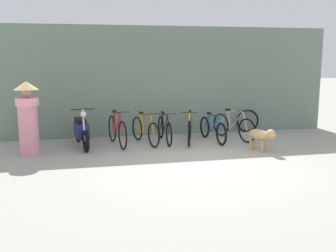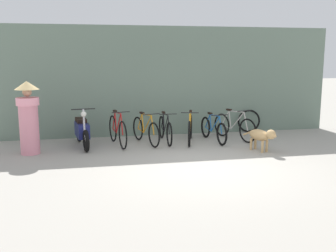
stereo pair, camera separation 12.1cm
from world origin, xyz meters
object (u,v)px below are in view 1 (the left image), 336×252
(bicycle_4, at_px, (213,130))
(spare_tire_left, at_px, (248,121))
(bicycle_3, at_px, (190,129))
(motorcycle, at_px, (82,131))
(bicycle_5, at_px, (233,127))
(stray_dog, at_px, (261,135))
(bicycle_1, at_px, (145,131))
(person_in_robes, at_px, (28,116))
(bicycle_2, at_px, (165,130))
(bicycle_0, at_px, (117,131))

(bicycle_4, relative_size, spare_tire_left, 2.40)
(bicycle_3, height_order, motorcycle, motorcycle)
(bicycle_3, distance_m, bicycle_5, 1.31)
(motorcycle, bearing_deg, spare_tire_left, 92.04)
(spare_tire_left, bearing_deg, stray_dog, -106.07)
(bicycle_1, height_order, spare_tire_left, bicycle_1)
(bicycle_1, xyz_separation_m, stray_dog, (2.63, -1.44, 0.04))
(bicycle_5, bearing_deg, stray_dog, -14.84)
(bicycle_3, distance_m, person_in_robes, 4.12)
(bicycle_4, relative_size, person_in_robes, 0.97)
(bicycle_5, distance_m, stray_dog, 1.49)
(stray_dog, bearing_deg, bicycle_4, -171.35)
(bicycle_5, height_order, stray_dog, bicycle_5)
(motorcycle, relative_size, person_in_robes, 1.06)
(bicycle_4, height_order, motorcycle, motorcycle)
(stray_dog, bearing_deg, spare_tire_left, 142.43)
(bicycle_1, distance_m, bicycle_3, 1.20)
(bicycle_4, relative_size, stray_dog, 1.63)
(bicycle_3, bearing_deg, stray_dog, 63.72)
(stray_dog, bearing_deg, bicycle_3, -154.72)
(stray_dog, xyz_separation_m, person_in_robes, (-5.49, 0.89, 0.53))
(bicycle_1, bearing_deg, motorcycle, -105.19)
(bicycle_4, bearing_deg, stray_dog, 24.29)
(bicycle_1, xyz_separation_m, bicycle_2, (0.55, 0.07, -0.01))
(bicycle_0, relative_size, bicycle_1, 1.04)
(bicycle_1, relative_size, motorcycle, 0.90)
(bicycle_3, xyz_separation_m, person_in_robes, (-4.05, -0.46, 0.56))
(bicycle_4, bearing_deg, bicycle_5, 95.96)
(bicycle_2, bearing_deg, bicycle_5, 89.21)
(stray_dog, bearing_deg, bicycle_5, 163.54)
(bicycle_2, xyz_separation_m, bicycle_3, (0.65, -0.16, 0.01))
(bicycle_2, bearing_deg, bicycle_1, -82.27)
(bicycle_4, distance_m, bicycle_5, 0.67)
(spare_tire_left, bearing_deg, bicycle_1, -164.30)
(bicycle_0, bearing_deg, bicycle_5, 81.46)
(bicycle_0, xyz_separation_m, spare_tire_left, (4.06, 0.99, -0.04))
(bicycle_3, distance_m, bicycle_4, 0.65)
(bicycle_0, xyz_separation_m, bicycle_5, (3.25, 0.10, -0.03))
(stray_dog, height_order, spare_tire_left, spare_tire_left)
(bicycle_1, relative_size, bicycle_3, 0.99)
(bicycle_3, bearing_deg, bicycle_4, 107.07)
(bicycle_1, bearing_deg, bicycle_3, 70.09)
(bicycle_1, xyz_separation_m, bicycle_4, (1.85, -0.09, -0.03))
(bicycle_0, distance_m, person_in_robes, 2.23)
(bicycle_4, bearing_deg, bicycle_1, -98.62)
(motorcycle, distance_m, spare_tire_left, 5.05)
(bicycle_0, bearing_deg, bicycle_3, 78.57)
(bicycle_0, height_order, person_in_robes, person_in_robes)
(bicycle_3, xyz_separation_m, spare_tire_left, (2.12, 1.02, -0.01))
(bicycle_3, xyz_separation_m, bicycle_5, (1.31, 0.14, -0.00))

